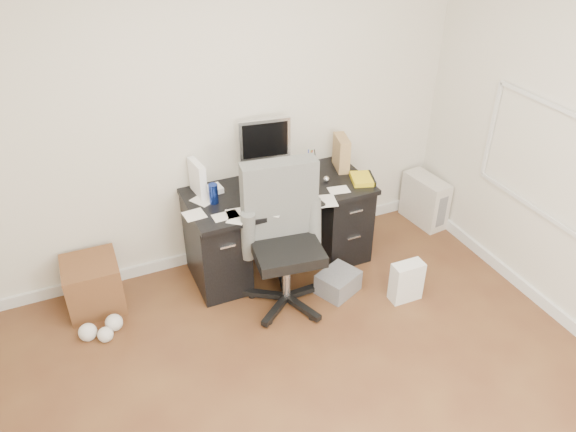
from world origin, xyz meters
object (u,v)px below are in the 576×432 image
(desk, at_px, (279,225))
(pc_tower, at_px, (425,200))
(lcd_monitor, at_px, (265,149))
(wicker_basket, at_px, (93,284))
(keyboard, at_px, (276,194))
(office_chair, at_px, (286,242))

(desk, distance_m, pc_tower, 1.56)
(lcd_monitor, distance_m, wicker_basket, 1.72)
(keyboard, distance_m, office_chair, 0.45)
(desk, bearing_deg, wicker_basket, 176.59)
(keyboard, relative_size, pc_tower, 0.83)
(lcd_monitor, relative_size, office_chair, 0.46)
(lcd_monitor, bearing_deg, keyboard, -87.73)
(lcd_monitor, xyz_separation_m, pc_tower, (1.57, -0.17, -0.78))
(pc_tower, xyz_separation_m, wicker_basket, (-3.08, 0.03, -0.03))
(lcd_monitor, bearing_deg, desk, -76.53)
(office_chair, bearing_deg, keyboard, 85.11)
(keyboard, bearing_deg, wicker_basket, 164.62)
(keyboard, height_order, office_chair, office_chair)
(desk, distance_m, keyboard, 0.37)
(pc_tower, bearing_deg, office_chair, -168.77)
(office_chair, height_order, wicker_basket, office_chair)
(desk, height_order, wicker_basket, desk)
(desk, xyz_separation_m, lcd_monitor, (-0.02, 0.23, 0.62))
(desk, relative_size, pc_tower, 3.21)
(keyboard, relative_size, office_chair, 0.33)
(keyboard, bearing_deg, lcd_monitor, 75.19)
(keyboard, height_order, wicker_basket, keyboard)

